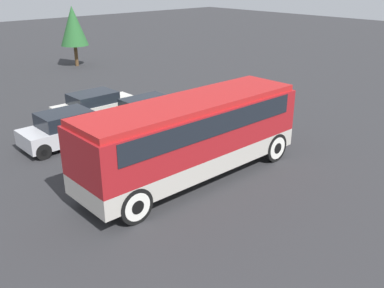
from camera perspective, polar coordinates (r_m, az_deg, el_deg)
ground_plane at (r=16.23m, az=0.00°, el=-4.50°), size 120.00×120.00×0.00m
tour_bus at (r=15.55m, az=0.26°, el=1.71°), size 9.04×2.55×3.05m
parked_car_near at (r=23.17m, az=-12.72°, el=5.07°), size 4.45×1.87×1.41m
parked_car_mid at (r=21.62m, az=-5.73°, el=4.31°), size 4.45×1.93×1.44m
parked_car_far at (r=19.82m, az=-16.19°, el=2.02°), size 4.21×1.84×1.55m
tree_center at (r=36.72m, az=-15.56°, el=14.92°), size 2.20×2.20×4.77m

